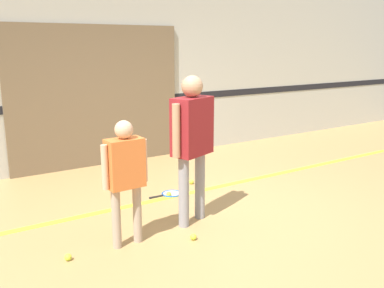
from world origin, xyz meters
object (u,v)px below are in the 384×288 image
at_px(racket_spare_on_floor, 170,194).
at_px(tennis_ball_stray_left, 191,182).
at_px(tennis_ball_near_instructor, 193,237).
at_px(tennis_ball_stray_right, 68,257).
at_px(tennis_ball_by_spare_racket, 169,194).
at_px(person_instructor, 192,134).
at_px(person_student_left, 125,170).

relative_size(racket_spare_on_floor, tennis_ball_stray_left, 7.16).
distance_m(tennis_ball_near_instructor, tennis_ball_stray_left, 1.79).
bearing_deg(tennis_ball_stray_right, tennis_ball_by_spare_racket, 31.04).
bearing_deg(tennis_ball_stray_right, racket_spare_on_floor, 31.62).
distance_m(person_instructor, person_student_left, 0.88).
bearing_deg(tennis_ball_near_instructor, racket_spare_on_floor, 69.91).
xyz_separation_m(person_instructor, person_student_left, (-0.84, -0.13, -0.23)).
xyz_separation_m(racket_spare_on_floor, tennis_ball_stray_right, (-1.68, -1.04, 0.02)).
height_order(person_instructor, tennis_ball_stray_right, person_instructor).
height_order(person_instructor, racket_spare_on_floor, person_instructor).
xyz_separation_m(person_student_left, tennis_ball_near_instructor, (0.60, -0.27, -0.75)).
bearing_deg(person_instructor, tennis_ball_by_spare_racket, 57.41).
xyz_separation_m(racket_spare_on_floor, tennis_ball_near_instructor, (-0.48, -1.30, 0.02)).
xyz_separation_m(person_instructor, tennis_ball_near_instructor, (-0.24, -0.40, -0.98)).
bearing_deg(tennis_ball_stray_left, person_student_left, -141.18).
bearing_deg(tennis_ball_near_instructor, person_student_left, 155.66).
xyz_separation_m(person_instructor, tennis_ball_by_spare_racket, (0.18, 0.85, -0.98)).
distance_m(tennis_ball_stray_left, tennis_ball_stray_right, 2.49).
distance_m(person_student_left, tennis_ball_by_spare_racket, 1.60).
height_order(person_student_left, racket_spare_on_floor, person_student_left).
bearing_deg(tennis_ball_near_instructor, tennis_ball_stray_left, 58.06).
distance_m(person_instructor, tennis_ball_near_instructor, 1.08).
distance_m(tennis_ball_near_instructor, tennis_ball_by_spare_racket, 1.32).
bearing_deg(person_instructor, tennis_ball_stray_left, 37.20).
distance_m(person_instructor, tennis_ball_by_spare_racket, 1.31).
bearing_deg(tennis_ball_by_spare_racket, tennis_ball_stray_left, 27.48).
height_order(person_student_left, tennis_ball_stray_left, person_student_left).
relative_size(tennis_ball_by_spare_racket, tennis_ball_stray_left, 1.00).
bearing_deg(person_student_left, racket_spare_on_floor, 41.21).
relative_size(person_student_left, tennis_ball_near_instructor, 19.08).
xyz_separation_m(person_student_left, racket_spare_on_floor, (1.08, 1.03, -0.77)).
distance_m(person_student_left, racket_spare_on_floor, 1.68).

